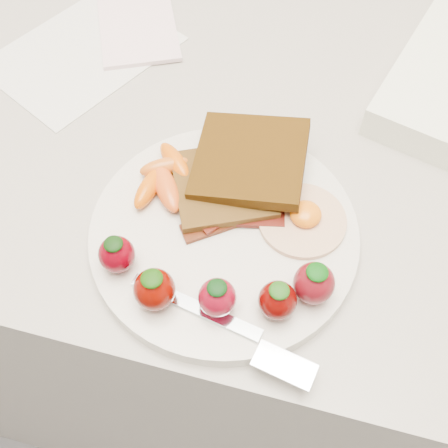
# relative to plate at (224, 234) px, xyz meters

# --- Properties ---
(counter) EXTENTS (2.00, 0.60, 0.90)m
(counter) POSITION_rel_plate_xyz_m (-0.01, 0.15, -0.46)
(counter) COLOR gray
(counter) RESTS_ON ground
(plate) EXTENTS (0.27, 0.27, 0.02)m
(plate) POSITION_rel_plate_xyz_m (0.00, 0.00, 0.00)
(plate) COLOR beige
(plate) RESTS_ON counter
(toast_lower) EXTENTS (0.13, 0.13, 0.01)m
(toast_lower) POSITION_rel_plate_xyz_m (-0.01, 0.05, 0.02)
(toast_lower) COLOR #3B250F
(toast_lower) RESTS_ON plate
(toast_upper) EXTENTS (0.12, 0.12, 0.03)m
(toast_upper) POSITION_rel_plate_xyz_m (0.01, 0.08, 0.03)
(toast_upper) COLOR black
(toast_upper) RESTS_ON toast_lower
(fried_egg) EXTENTS (0.10, 0.10, 0.02)m
(fried_egg) POSITION_rel_plate_xyz_m (0.07, 0.03, 0.01)
(fried_egg) COLOR beige
(fried_egg) RESTS_ON plate
(bacon_strips) EXTENTS (0.10, 0.09, 0.01)m
(bacon_strips) POSITION_rel_plate_xyz_m (0.01, 0.02, 0.01)
(bacon_strips) COLOR black
(bacon_strips) RESTS_ON plate
(baby_carrots) EXTENTS (0.07, 0.10, 0.02)m
(baby_carrots) POSITION_rel_plate_xyz_m (-0.08, 0.04, 0.02)
(baby_carrots) COLOR #C75C17
(baby_carrots) RESTS_ON plate
(strawberries) EXTENTS (0.22, 0.08, 0.05)m
(strawberries) POSITION_rel_plate_xyz_m (0.01, -0.07, 0.03)
(strawberries) COLOR #5A000A
(strawberries) RESTS_ON plate
(fork) EXTENTS (0.18, 0.07, 0.00)m
(fork) POSITION_rel_plate_xyz_m (0.04, -0.10, 0.01)
(fork) COLOR silver
(fork) RESTS_ON plate
(paper_sheet) EXTENTS (0.25, 0.27, 0.00)m
(paper_sheet) POSITION_rel_plate_xyz_m (-0.25, 0.22, -0.01)
(paper_sheet) COLOR silver
(paper_sheet) RESTS_ON counter
(notepad) EXTENTS (0.15, 0.17, 0.01)m
(notepad) POSITION_rel_plate_xyz_m (-0.19, 0.28, -0.00)
(notepad) COLOR silver
(notepad) RESTS_ON paper_sheet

